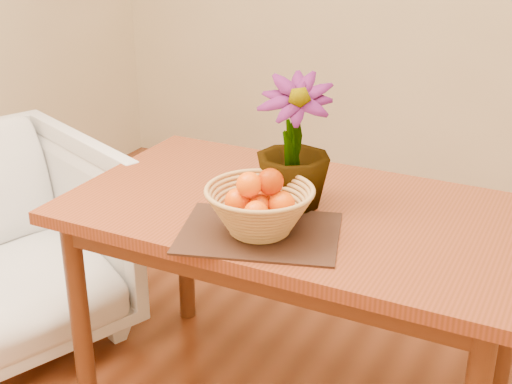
% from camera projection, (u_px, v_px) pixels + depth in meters
% --- Properties ---
extents(table, '(1.40, 0.80, 0.75)m').
position_uv_depth(table, '(297.00, 232.00, 2.19)').
color(table, maroon).
rests_on(table, floor).
extents(placemat, '(0.52, 0.44, 0.01)m').
position_uv_depth(placemat, '(260.00, 233.00, 1.98)').
color(placemat, '#341C13').
rests_on(placemat, table).
extents(wicker_basket, '(0.30, 0.30, 0.12)m').
position_uv_depth(wicker_basket, '(260.00, 212.00, 1.96)').
color(wicker_basket, tan).
rests_on(wicker_basket, placemat).
extents(orange_pile, '(0.19, 0.18, 0.13)m').
position_uv_depth(orange_pile, '(261.00, 195.00, 1.94)').
color(orange_pile, '#FB5B04').
rests_on(orange_pile, wicker_basket).
extents(potted_plant, '(0.28, 0.28, 0.40)m').
position_uv_depth(potted_plant, '(293.00, 143.00, 2.08)').
color(potted_plant, '#1D4714').
rests_on(potted_plant, table).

